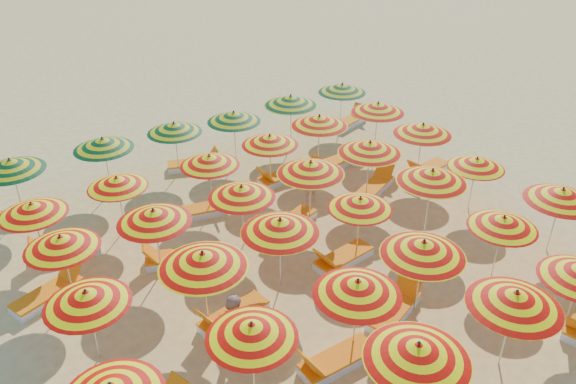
% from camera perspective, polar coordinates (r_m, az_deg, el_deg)
% --- Properties ---
extents(ground, '(120.00, 120.00, 0.00)m').
position_cam_1_polar(ground, '(15.38, 1.01, -5.96)').
color(ground, '#F0C76A').
rests_on(ground, ground).
extents(umbrella_2, '(2.07, 2.07, 2.03)m').
position_cam_1_polar(umbrella_2, '(10.32, 13.05, -15.52)').
color(umbrella_2, silver).
rests_on(umbrella_2, ground).
extents(umbrella_3, '(2.41, 2.41, 1.99)m').
position_cam_1_polar(umbrella_3, '(11.96, 22.09, -10.05)').
color(umbrella_3, silver).
rests_on(umbrella_3, ground).
extents(umbrella_7, '(2.30, 2.30, 1.86)m').
position_cam_1_polar(umbrella_7, '(10.66, -3.72, -13.86)').
color(umbrella_7, silver).
rests_on(umbrella_7, ground).
extents(umbrella_8, '(2.22, 2.22, 1.94)m').
position_cam_1_polar(umbrella_8, '(11.54, 7.08, -9.60)').
color(umbrella_8, silver).
rests_on(umbrella_8, ground).
extents(umbrella_9, '(1.93, 1.93, 2.03)m').
position_cam_1_polar(umbrella_9, '(12.75, 13.59, -5.57)').
color(umbrella_9, silver).
rests_on(umbrella_9, ground).
extents(umbrella_10, '(1.71, 1.71, 1.80)m').
position_cam_1_polar(umbrella_10, '(14.60, 21.02, -2.89)').
color(umbrella_10, silver).
rests_on(umbrella_10, ground).
extents(umbrella_11, '(2.28, 2.28, 1.98)m').
position_cam_1_polar(umbrella_11, '(16.07, 26.06, -0.28)').
color(umbrella_11, silver).
rests_on(umbrella_11, ground).
extents(umbrella_12, '(1.97, 1.97, 1.85)m').
position_cam_1_polar(umbrella_12, '(12.02, -19.79, -10.08)').
color(umbrella_12, silver).
rests_on(umbrella_12, ground).
extents(umbrella_13, '(2.38, 2.38, 2.07)m').
position_cam_1_polar(umbrella_13, '(12.12, -8.64, -6.85)').
color(umbrella_13, silver).
rests_on(umbrella_13, ground).
extents(umbrella_14, '(2.03, 2.03, 2.01)m').
position_cam_1_polar(umbrella_14, '(13.17, -0.81, -3.46)').
color(umbrella_14, silver).
rests_on(umbrella_14, ground).
extents(umbrella_15, '(1.78, 1.78, 1.79)m').
position_cam_1_polar(umbrella_15, '(14.53, 7.35, -1.14)').
color(umbrella_15, silver).
rests_on(umbrella_15, ground).
extents(umbrella_16, '(2.46, 2.46, 2.05)m').
position_cam_1_polar(umbrella_16, '(15.71, 14.43, 1.59)').
color(umbrella_16, silver).
rests_on(umbrella_16, ground).
extents(umbrella_17, '(1.85, 1.85, 1.77)m').
position_cam_1_polar(umbrella_17, '(17.37, 18.60, 2.82)').
color(umbrella_17, silver).
rests_on(umbrella_17, ground).
extents(umbrella_18, '(2.04, 2.04, 1.84)m').
position_cam_1_polar(umbrella_18, '(13.88, -22.05, -4.75)').
color(umbrella_18, silver).
rests_on(umbrella_18, ground).
extents(umbrella_19, '(2.24, 2.24, 1.94)m').
position_cam_1_polar(umbrella_19, '(14.02, -13.48, -2.40)').
color(umbrella_19, silver).
rests_on(umbrella_19, ground).
extents(umbrella_20, '(2.26, 2.26, 1.90)m').
position_cam_1_polar(umbrella_20, '(14.79, -4.73, 0.04)').
color(umbrella_20, silver).
rests_on(umbrella_20, ground).
extents(umbrella_21, '(2.01, 2.01, 2.05)m').
position_cam_1_polar(umbrella_21, '(15.68, 2.32, 2.49)').
color(umbrella_21, silver).
rests_on(umbrella_21, ground).
extents(umbrella_22, '(2.43, 2.43, 2.05)m').
position_cam_1_polar(umbrella_22, '(17.03, 8.32, 4.51)').
color(umbrella_22, silver).
rests_on(umbrella_22, ground).
extents(umbrella_23, '(2.26, 2.26, 2.01)m').
position_cam_1_polar(umbrella_23, '(18.67, 13.53, 6.22)').
color(umbrella_23, silver).
rests_on(umbrella_23, ground).
extents(umbrella_24, '(1.77, 1.77, 1.82)m').
position_cam_1_polar(umbrella_24, '(15.53, -24.55, -1.58)').
color(umbrella_24, silver).
rests_on(umbrella_24, ground).
extents(umbrella_25, '(1.73, 1.73, 1.77)m').
position_cam_1_polar(umbrella_25, '(16.13, -16.97, 0.95)').
color(umbrella_25, silver).
rests_on(umbrella_25, ground).
extents(umbrella_26, '(1.92, 1.92, 1.86)m').
position_cam_1_polar(umbrella_26, '(16.58, -7.98, 3.19)').
color(umbrella_26, silver).
rests_on(umbrella_26, ground).
extents(umbrella_27, '(2.06, 2.06, 1.89)m').
position_cam_1_polar(umbrella_27, '(17.65, -1.85, 5.29)').
color(umbrella_27, silver).
rests_on(umbrella_27, ground).
extents(umbrella_28, '(2.32, 2.32, 2.03)m').
position_cam_1_polar(umbrella_28, '(18.81, 3.20, 7.24)').
color(umbrella_28, silver).
rests_on(umbrella_28, ground).
extents(umbrella_29, '(2.01, 2.01, 2.00)m').
position_cam_1_polar(umbrella_29, '(20.18, 9.12, 8.45)').
color(umbrella_29, silver).
rests_on(umbrella_29, ground).
extents(umbrella_30, '(2.41, 2.41, 1.98)m').
position_cam_1_polar(umbrella_30, '(17.76, -26.36, 2.45)').
color(umbrella_30, silver).
rests_on(umbrella_30, ground).
extents(umbrella_31, '(2.31, 2.31, 1.95)m').
position_cam_1_polar(umbrella_31, '(18.20, -18.28, 4.69)').
color(umbrella_31, silver).
rests_on(umbrella_31, ground).
extents(umbrella_32, '(2.03, 2.03, 1.91)m').
position_cam_1_polar(umbrella_32, '(18.87, -11.48, 6.42)').
color(umbrella_32, silver).
rests_on(umbrella_32, ground).
extents(umbrella_33, '(2.35, 2.35, 1.95)m').
position_cam_1_polar(umbrella_33, '(19.37, -5.53, 7.61)').
color(umbrella_33, silver).
rests_on(umbrella_33, ground).
extents(umbrella_34, '(2.41, 2.41, 2.07)m').
position_cam_1_polar(umbrella_34, '(20.43, 0.29, 9.27)').
color(umbrella_34, silver).
rests_on(umbrella_34, ground).
extents(umbrella_35, '(2.43, 2.43, 1.95)m').
position_cam_1_polar(umbrella_35, '(22.09, 5.52, 10.46)').
color(umbrella_35, silver).
rests_on(umbrella_35, ground).
extents(lounger_4, '(1.74, 0.59, 0.69)m').
position_cam_1_polar(lounger_4, '(12.21, 4.89, -16.73)').
color(lounger_4, white).
rests_on(lounger_4, ground).
extents(lounger_5, '(1.83, 1.16, 0.69)m').
position_cam_1_polar(lounger_5, '(13.52, 10.79, -11.65)').
color(lounger_5, white).
rests_on(lounger_5, ground).
extents(lounger_6, '(1.81, 0.90, 0.69)m').
position_cam_1_polar(lounger_6, '(13.19, -5.68, -12.46)').
color(lounger_6, white).
rests_on(lounger_6, ground).
extents(lounger_7, '(1.79, 0.79, 0.69)m').
position_cam_1_polar(lounger_7, '(14.90, 5.55, -6.72)').
color(lounger_7, white).
rests_on(lounger_7, ground).
extents(lounger_8, '(1.82, 1.17, 0.69)m').
position_cam_1_polar(lounger_8, '(14.89, -23.09, -9.47)').
color(lounger_8, white).
rests_on(lounger_8, ground).
extents(lounger_9, '(1.83, 1.10, 0.69)m').
position_cam_1_polar(lounger_9, '(15.16, -11.27, -6.53)').
color(lounger_9, white).
rests_on(lounger_9, ground).
extents(lounger_10, '(1.83, 1.13, 0.69)m').
position_cam_1_polar(lounger_10, '(16.26, 0.35, -3.12)').
color(lounger_10, white).
rests_on(lounger_10, ground).
extents(lounger_11, '(1.82, 1.25, 0.69)m').
position_cam_1_polar(lounger_11, '(18.31, 8.84, 0.56)').
color(lounger_11, white).
rests_on(lounger_11, ground).
extents(lounger_12, '(1.80, 0.82, 0.69)m').
position_cam_1_polar(lounger_12, '(19.70, 13.98, 2.21)').
color(lounger_12, white).
rests_on(lounger_12, ground).
extents(lounger_13, '(1.81, 0.90, 0.69)m').
position_cam_1_polar(lounger_13, '(16.22, -21.71, -5.64)').
color(lounger_13, white).
rests_on(lounger_13, ground).
extents(lounger_14, '(1.82, 0.94, 0.69)m').
position_cam_1_polar(lounger_14, '(17.02, -8.95, -1.88)').
color(lounger_14, white).
rests_on(lounger_14, ground).
extents(lounger_15, '(1.77, 0.69, 0.69)m').
position_cam_1_polar(lounger_15, '(18.65, -0.65, 1.53)').
color(lounger_15, white).
rests_on(lounger_15, ground).
extents(lounger_16, '(1.78, 0.73, 0.69)m').
position_cam_1_polar(lounger_16, '(19.62, 4.60, 2.93)').
color(lounger_16, white).
rests_on(lounger_16, ground).
extents(lounger_17, '(1.83, 1.05, 0.69)m').
position_cam_1_polar(lounger_17, '(20.41, 7.60, 3.88)').
color(lounger_17, white).
rests_on(lounger_17, ground).
extents(lounger_18, '(1.82, 1.20, 0.69)m').
position_cam_1_polar(lounger_18, '(18.44, -27.04, -2.44)').
color(lounger_18, white).
rests_on(lounger_18, ground).
extents(lounger_19, '(1.83, 1.14, 0.69)m').
position_cam_1_polar(lounger_19, '(19.74, -9.50, 2.78)').
color(lounger_19, white).
rests_on(lounger_19, ground).
extents(lounger_20, '(1.83, 1.10, 0.69)m').
position_cam_1_polar(lounger_20, '(23.09, 6.32, 7.13)').
color(lounger_20, white).
rests_on(lounger_20, ground).
extents(beachgoer_a, '(0.54, 0.45, 1.26)m').
position_cam_1_polar(beachgoer_a, '(17.30, 2.40, 0.90)').
color(beachgoer_a, tan).
rests_on(beachgoer_a, ground).
extents(beachgoer_b, '(0.88, 0.95, 1.56)m').
position_cam_1_polar(beachgoer_b, '(12.06, -5.54, -13.29)').
color(beachgoer_b, tan).
rests_on(beachgoer_b, ground).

